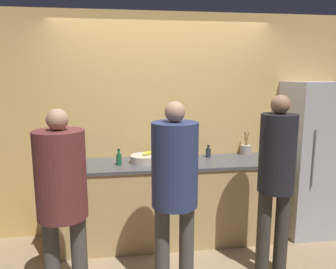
{
  "coord_description": "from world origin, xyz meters",
  "views": [
    {
      "loc": [
        -0.47,
        -3.16,
        1.9
      ],
      "look_at": [
        0.0,
        0.14,
        1.29
      ],
      "focal_mm": 35.0,
      "sensor_mm": 36.0,
      "label": 1
    }
  ],
  "objects": [
    {
      "name": "person_left",
      "position": [
        -0.95,
        -0.64,
        1.01
      ],
      "size": [
        0.39,
        0.39,
        1.65
      ],
      "color": "#4C4742",
      "rests_on": "ground_plane"
    },
    {
      "name": "cup_blue",
      "position": [
        0.23,
        0.29,
        0.97
      ],
      "size": [
        0.09,
        0.09,
        0.08
      ],
      "color": "#335184",
      "rests_on": "counter"
    },
    {
      "name": "utensil_crock",
      "position": [
        1.02,
        0.56,
        1.0
      ],
      "size": [
        0.13,
        0.13,
        0.28
      ],
      "color": "#ADA393",
      "rests_on": "counter"
    },
    {
      "name": "bottle_dark",
      "position": [
        0.53,
        0.49,
        0.99
      ],
      "size": [
        0.06,
        0.06,
        0.15
      ],
      "color": "#333338",
      "rests_on": "counter"
    },
    {
      "name": "wall_back",
      "position": [
        0.0,
        0.67,
        1.3
      ],
      "size": [
        5.2,
        0.06,
        2.6
      ],
      "color": "#E0B266",
      "rests_on": "ground_plane"
    },
    {
      "name": "counter",
      "position": [
        0.0,
        0.36,
        0.47
      ],
      "size": [
        2.64,
        0.65,
        0.94
      ],
      "color": "tan",
      "rests_on": "ground_plane"
    },
    {
      "name": "bottle_green",
      "position": [
        -0.51,
        0.3,
        1.01
      ],
      "size": [
        0.06,
        0.06,
        0.18
      ],
      "color": "#236033",
      "rests_on": "counter"
    },
    {
      "name": "person_right",
      "position": [
        0.93,
        -0.42,
        1.02
      ],
      "size": [
        0.33,
        0.33,
        1.72
      ],
      "color": "#38332D",
      "rests_on": "ground_plane"
    },
    {
      "name": "refrigerator",
      "position": [
        1.8,
        0.35,
        0.91
      ],
      "size": [
        0.72,
        0.64,
        1.82
      ],
      "color": "#B7B7BC",
      "rests_on": "ground_plane"
    },
    {
      "name": "person_center",
      "position": [
        -0.05,
        -0.58,
        1.03
      ],
      "size": [
        0.39,
        0.39,
        1.69
      ],
      "color": "#4C4742",
      "rests_on": "ground_plane"
    },
    {
      "name": "fruit_bowl",
      "position": [
        -0.24,
        0.35,
        0.98
      ],
      "size": [
        0.31,
        0.31,
        0.13
      ],
      "color": "beige",
      "rests_on": "counter"
    },
    {
      "name": "ground_plane",
      "position": [
        0.0,
        0.0,
        0.0
      ],
      "size": [
        14.0,
        14.0,
        0.0
      ],
      "primitive_type": "plane",
      "color": "#9E8460"
    }
  ]
}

